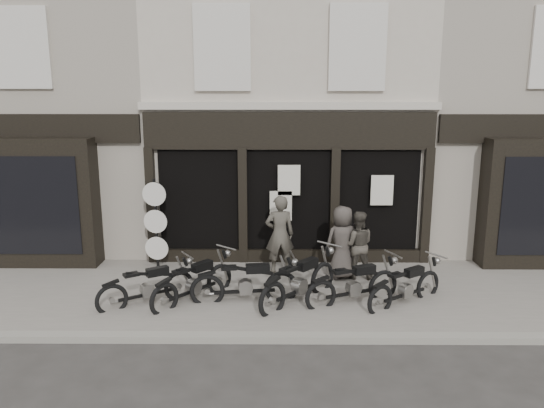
{
  "coord_description": "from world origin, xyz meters",
  "views": [
    {
      "loc": [
        -0.33,
        -10.06,
        4.49
      ],
      "look_at": [
        -0.41,
        1.6,
        1.91
      ],
      "focal_mm": 35.0,
      "sensor_mm": 36.0,
      "label": 1
    }
  ],
  "objects_px": {
    "motorcycle_5": "(406,290)",
    "man_left": "(280,234)",
    "man_centre": "(357,245)",
    "motorcycle_0": "(148,289)",
    "man_right": "(342,242)",
    "advert_sign_post": "(156,229)",
    "motorcycle_3": "(300,285)",
    "motorcycle_2": "(246,286)",
    "motorcycle_1": "(194,285)",
    "motorcycle_4": "(354,288)"
  },
  "relations": [
    {
      "from": "motorcycle_5",
      "to": "man_left",
      "type": "distance_m",
      "value": 3.23
    },
    {
      "from": "motorcycle_5",
      "to": "man_centre",
      "type": "xyz_separation_m",
      "value": [
        -0.8,
        1.48,
        0.52
      ]
    },
    {
      "from": "motorcycle_0",
      "to": "man_right",
      "type": "height_order",
      "value": "man_right"
    },
    {
      "from": "man_left",
      "to": "advert_sign_post",
      "type": "height_order",
      "value": "advert_sign_post"
    },
    {
      "from": "motorcycle_5",
      "to": "motorcycle_3",
      "type": "bearing_deg",
      "value": 142.19
    },
    {
      "from": "motorcycle_2",
      "to": "motorcycle_0",
      "type": "bearing_deg",
      "value": 175.86
    },
    {
      "from": "motorcycle_1",
      "to": "motorcycle_3",
      "type": "distance_m",
      "value": 2.21
    },
    {
      "from": "motorcycle_3",
      "to": "man_right",
      "type": "xyz_separation_m",
      "value": [
        1.04,
        1.36,
        0.53
      ]
    },
    {
      "from": "motorcycle_1",
      "to": "motorcycle_2",
      "type": "relative_size",
      "value": 0.81
    },
    {
      "from": "man_left",
      "to": "man_right",
      "type": "xyz_separation_m",
      "value": [
        1.44,
        -0.34,
        -0.09
      ]
    },
    {
      "from": "motorcycle_0",
      "to": "motorcycle_2",
      "type": "relative_size",
      "value": 0.82
    },
    {
      "from": "motorcycle_3",
      "to": "man_right",
      "type": "distance_m",
      "value": 1.79
    },
    {
      "from": "man_right",
      "to": "advert_sign_post",
      "type": "distance_m",
      "value": 4.46
    },
    {
      "from": "motorcycle_5",
      "to": "advert_sign_post",
      "type": "relative_size",
      "value": 0.77
    },
    {
      "from": "motorcycle_5",
      "to": "man_centre",
      "type": "distance_m",
      "value": 1.76
    },
    {
      "from": "man_centre",
      "to": "man_left",
      "type": "bearing_deg",
      "value": -6.78
    },
    {
      "from": "motorcycle_0",
      "to": "advert_sign_post",
      "type": "xyz_separation_m",
      "value": [
        -0.24,
        2.03,
        0.75
      ]
    },
    {
      "from": "motorcycle_5",
      "to": "man_centre",
      "type": "bearing_deg",
      "value": 83.47
    },
    {
      "from": "motorcycle_1",
      "to": "advert_sign_post",
      "type": "xyz_separation_m",
      "value": [
        -1.17,
        1.85,
        0.73
      ]
    },
    {
      "from": "man_centre",
      "to": "advert_sign_post",
      "type": "relative_size",
      "value": 0.67
    },
    {
      "from": "motorcycle_3",
      "to": "man_centre",
      "type": "distance_m",
      "value": 2.01
    },
    {
      "from": "motorcycle_1",
      "to": "advert_sign_post",
      "type": "distance_m",
      "value": 2.31
    },
    {
      "from": "motorcycle_3",
      "to": "motorcycle_4",
      "type": "distance_m",
      "value": 1.13
    },
    {
      "from": "motorcycle_3",
      "to": "advert_sign_post",
      "type": "xyz_separation_m",
      "value": [
        -3.39,
        1.89,
        0.7
      ]
    },
    {
      "from": "man_centre",
      "to": "man_right",
      "type": "distance_m",
      "value": 0.36
    },
    {
      "from": "motorcycle_1",
      "to": "motorcycle_0",
      "type": "bearing_deg",
      "value": 141.22
    },
    {
      "from": "motorcycle_4",
      "to": "advert_sign_post",
      "type": "bearing_deg",
      "value": 133.04
    },
    {
      "from": "man_left",
      "to": "man_centre",
      "type": "xyz_separation_m",
      "value": [
        1.8,
        -0.33,
        -0.15
      ]
    },
    {
      "from": "motorcycle_2",
      "to": "man_right",
      "type": "relative_size",
      "value": 1.32
    },
    {
      "from": "motorcycle_0",
      "to": "man_centre",
      "type": "relative_size",
      "value": 1.17
    },
    {
      "from": "man_right",
      "to": "advert_sign_post",
      "type": "bearing_deg",
      "value": -25.45
    },
    {
      "from": "motorcycle_2",
      "to": "man_left",
      "type": "distance_m",
      "value": 1.96
    },
    {
      "from": "advert_sign_post",
      "to": "man_right",
      "type": "bearing_deg",
      "value": -1.42
    },
    {
      "from": "motorcycle_2",
      "to": "man_left",
      "type": "height_order",
      "value": "man_left"
    },
    {
      "from": "man_centre",
      "to": "man_right",
      "type": "height_order",
      "value": "man_right"
    },
    {
      "from": "motorcycle_1",
      "to": "man_left",
      "type": "bearing_deg",
      "value": -7.03
    },
    {
      "from": "motorcycle_3",
      "to": "man_centre",
      "type": "xyz_separation_m",
      "value": [
        1.39,
        1.37,
        0.46
      ]
    },
    {
      "from": "motorcycle_2",
      "to": "man_centre",
      "type": "relative_size",
      "value": 1.43
    },
    {
      "from": "motorcycle_4",
      "to": "motorcycle_5",
      "type": "bearing_deg",
      "value": -26.57
    },
    {
      "from": "motorcycle_3",
      "to": "motorcycle_0",
      "type": "bearing_deg",
      "value": 134.51
    },
    {
      "from": "man_right",
      "to": "motorcycle_3",
      "type": "bearing_deg",
      "value": 33.96
    },
    {
      "from": "motorcycle_0",
      "to": "motorcycle_2",
      "type": "bearing_deg",
      "value": -29.32
    },
    {
      "from": "motorcycle_0",
      "to": "man_left",
      "type": "relative_size",
      "value": 0.98
    },
    {
      "from": "motorcycle_4",
      "to": "man_right",
      "type": "xyz_separation_m",
      "value": [
        -0.09,
        1.41,
        0.56
      ]
    },
    {
      "from": "motorcycle_0",
      "to": "man_right",
      "type": "relative_size",
      "value": 1.09
    },
    {
      "from": "motorcycle_1",
      "to": "motorcycle_4",
      "type": "relative_size",
      "value": 0.89
    },
    {
      "from": "motorcycle_4",
      "to": "motorcycle_0",
      "type": "bearing_deg",
      "value": 157.46
    },
    {
      "from": "motorcycle_5",
      "to": "advert_sign_post",
      "type": "distance_m",
      "value": 5.98
    },
    {
      "from": "motorcycle_0",
      "to": "motorcycle_4",
      "type": "relative_size",
      "value": 0.91
    },
    {
      "from": "motorcycle_3",
      "to": "motorcycle_4",
      "type": "bearing_deg",
      "value": -50.74
    }
  ]
}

